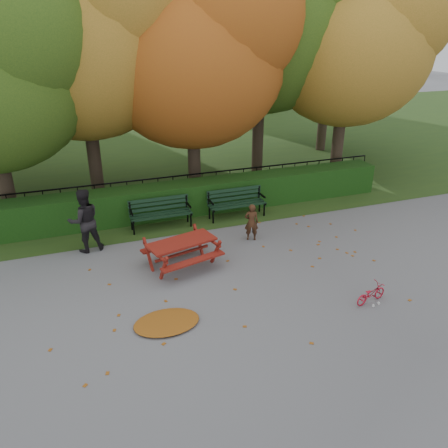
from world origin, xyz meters
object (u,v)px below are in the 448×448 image
object	(u,v)px
adult	(84,221)
bench_right	(236,201)
tree_c	(203,49)
tree_d	(275,11)
bicycle	(371,294)
tree_e	(361,39)
bench_left	(160,211)
child	(251,222)
tree_g	(341,29)
tree_b	(91,29)
picnic_table	(182,247)

from	to	relation	value
adult	bench_right	bearing A→B (deg)	179.64
tree_c	tree_d	xyz separation A→B (m)	(3.04, 1.27, 1.16)
adult	bicycle	size ratio (longest dim) A/B	2.11
tree_e	adult	distance (m)	11.21
tree_e	bicycle	world-z (taller)	tree_e
tree_e	bench_left	world-z (taller)	tree_e
bench_left	adult	distance (m)	2.33
bench_left	child	size ratio (longest dim) A/B	1.69
adult	tree_g	bearing A→B (deg)	-160.14
bench_right	child	xyz separation A→B (m)	(-0.20, -1.70, 0.01)
tree_b	child	size ratio (longest dim) A/B	8.25
tree_b	bench_right	size ratio (longest dim) A/B	4.88
tree_c	tree_d	bearing A→B (deg)	22.61
tree_c	bicycle	bearing A→B (deg)	-80.53
picnic_table	bicycle	xyz separation A→B (m)	(3.42, -2.89, -0.34)
bench_left	bench_right	bearing A→B (deg)	0.00
adult	bicycle	xyz separation A→B (m)	(5.57, -4.60, -0.65)
tree_b	adult	world-z (taller)	tree_b
tree_b	tree_c	size ratio (longest dim) A/B	1.10
tree_b	picnic_table	size ratio (longest dim) A/B	4.55
tree_b	tree_g	size ratio (longest dim) A/B	1.03
tree_b	tree_e	bearing A→B (deg)	-6.21
tree_c	picnic_table	distance (m)	6.76
tree_b	tree_d	world-z (taller)	tree_d
tree_e	child	distance (m)	8.16
tree_b	child	world-z (taller)	tree_b
tree_c	bench_left	world-z (taller)	tree_c
tree_b	tree_d	bearing A→B (deg)	4.38
picnic_table	bench_right	bearing A→B (deg)	32.01
tree_d	adult	distance (m)	9.94
tree_c	tree_e	bearing A→B (deg)	-1.93
bicycle	bench_right	bearing A→B (deg)	-0.79
tree_d	bench_right	size ratio (longest dim) A/B	5.32
bench_right	bicycle	distance (m)	5.51
bench_left	bicycle	xyz separation A→B (m)	(3.41, -5.40, -0.30)
bench_right	tree_e	bearing A→B (deg)	20.87
tree_e	tree_g	size ratio (longest dim) A/B	0.95
adult	tree_c	bearing A→B (deg)	-154.83
tree_c	tree_e	world-z (taller)	tree_e
tree_b	bicycle	bearing A→B (deg)	-61.66
tree_d	bicycle	xyz separation A→B (m)	(-1.77, -8.93, -5.77)
tree_b	adult	bearing A→B (deg)	-104.77
tree_c	tree_d	world-z (taller)	tree_d
tree_d	tree_g	bearing A→B (deg)	29.61
tree_g	picnic_table	distance (m)	13.78
bench_left	picnic_table	xyz separation A→B (m)	(-0.01, -2.51, 0.03)
tree_c	adult	bearing A→B (deg)	-144.50
tree_g	tree_b	bearing A→B (deg)	-164.37
tree_g	adult	xyz separation A→B (m)	(-11.79, -6.86, -4.51)
child	tree_e	bearing A→B (deg)	-127.88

